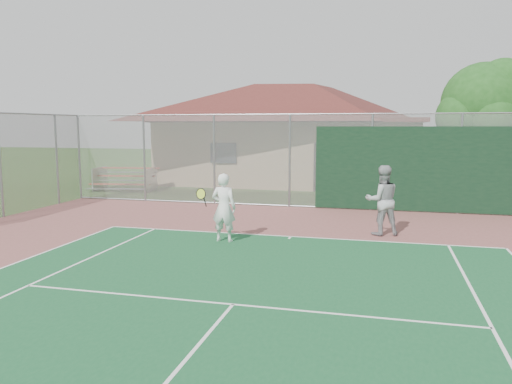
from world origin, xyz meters
TOP-DOWN VIEW (x-y plane):
  - back_fence at (2.11, 16.98)m, footprint 20.08×0.11m
  - side_fence_left at (-10.00, 12.50)m, footprint 0.08×9.00m
  - clubhouse at (-2.43, 26.11)m, footprint 14.64×9.92m
  - bleachers at (-9.59, 19.99)m, footprint 3.04×2.00m
  - tree at (6.64, 22.17)m, footprint 4.24×4.01m
  - player_white_front at (-1.63, 10.88)m, footprint 1.03×0.63m
  - player_grey_back at (2.43, 12.77)m, footprint 1.14×1.00m

SIDE VIEW (x-z plane):
  - bleachers at x=-9.59m, z-range 0.03..1.10m
  - player_white_front at x=-1.63m, z-range 0.01..1.82m
  - player_grey_back at x=2.43m, z-range 0.00..1.96m
  - back_fence at x=2.11m, z-range -0.09..3.43m
  - side_fence_left at x=-10.00m, z-range 0.00..3.50m
  - clubhouse at x=-2.43m, z-range 0.05..6.29m
  - tree at x=6.64m, z-range 0.93..6.84m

